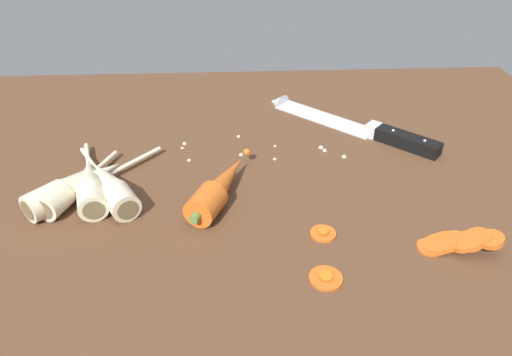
# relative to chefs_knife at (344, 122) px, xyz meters

# --- Properties ---
(ground_plane) EXTENTS (1.20, 0.90, 0.04)m
(ground_plane) POSITION_rel_chefs_knife_xyz_m (-0.17, -0.17, -0.03)
(ground_plane) COLOR brown
(chefs_knife) EXTENTS (0.28, 0.26, 0.04)m
(chefs_knife) POSITION_rel_chefs_knife_xyz_m (0.00, 0.00, 0.00)
(chefs_knife) COLOR silver
(chefs_knife) RESTS_ON ground_plane
(whole_carrot) EXTENTS (0.10, 0.18, 0.04)m
(whole_carrot) POSITION_rel_chefs_knife_xyz_m (-0.22, -0.22, 0.01)
(whole_carrot) COLOR #D6601E
(whole_carrot) RESTS_ON ground_plane
(parsnip_front) EXTENTS (0.17, 0.19, 0.04)m
(parsnip_front) POSITION_rel_chefs_knife_xyz_m (-0.42, -0.20, 0.01)
(parsnip_front) COLOR beige
(parsnip_front) RESTS_ON ground_plane
(parsnip_mid_left) EXTENTS (0.08, 0.20, 0.04)m
(parsnip_mid_left) POSITION_rel_chefs_knife_xyz_m (-0.41, -0.20, 0.01)
(parsnip_mid_left) COLOR beige
(parsnip_mid_left) RESTS_ON ground_plane
(parsnip_mid_right) EXTENTS (0.08, 0.17, 0.04)m
(parsnip_mid_right) POSITION_rel_chefs_knife_xyz_m (-0.43, -0.20, 0.01)
(parsnip_mid_right) COLOR beige
(parsnip_mid_right) RESTS_ON ground_plane
(parsnip_back) EXTENTS (0.13, 0.19, 0.04)m
(parsnip_back) POSITION_rel_chefs_knife_xyz_m (-0.38, -0.20, 0.01)
(parsnip_back) COLOR beige
(parsnip_back) RESTS_ON ground_plane
(carrot_slice_stack) EXTENTS (0.10, 0.04, 0.03)m
(carrot_slice_stack) POSITION_rel_chefs_knife_xyz_m (0.07, -0.34, 0.01)
(carrot_slice_stack) COLOR #D6601E
(carrot_slice_stack) RESTS_ON ground_plane
(carrot_slice_stray_near) EXTENTS (0.03, 0.03, 0.01)m
(carrot_slice_stray_near) POSITION_rel_chefs_knife_xyz_m (-0.09, -0.30, -0.00)
(carrot_slice_stray_near) COLOR #D6601E
(carrot_slice_stray_near) RESTS_ON ground_plane
(carrot_slice_stray_mid) EXTENTS (0.04, 0.04, 0.01)m
(carrot_slice_stray_mid) POSITION_rel_chefs_knife_xyz_m (-0.10, -0.38, -0.00)
(carrot_slice_stray_mid) COLOR #D6601E
(carrot_slice_stray_mid) RESTS_ON ground_plane
(mince_crumbs) EXTENTS (0.27, 0.09, 0.01)m
(mince_crumbs) POSITION_rel_chefs_knife_xyz_m (-0.14, -0.08, -0.00)
(mince_crumbs) COLOR beige
(mince_crumbs) RESTS_ON ground_plane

